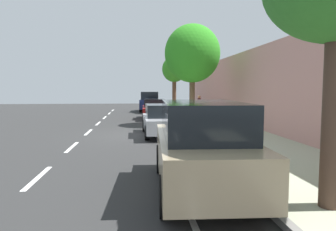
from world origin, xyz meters
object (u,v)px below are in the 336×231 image
(parked_suv_tan_nearest, at_px, (202,145))
(parked_sedan_red_mid, at_px, (154,109))
(bicycle_at_curb, at_px, (189,140))
(pedestrian_on_phone, at_px, (199,104))
(parked_suv_dark_blue_far, at_px, (150,101))
(cyclist_with_backpack, at_px, (198,123))
(fire_hydrant, at_px, (169,108))
(parked_sedan_silver_second, at_px, (162,120))
(street_tree_far_end, at_px, (174,70))
(street_tree_mid_block, at_px, (192,54))

(parked_suv_tan_nearest, height_order, parked_sedan_red_mid, parked_suv_tan_nearest)
(bicycle_at_curb, bearing_deg, pedestrian_on_phone, 76.98)
(parked_suv_tan_nearest, xyz_separation_m, parked_suv_dark_blue_far, (-0.11, 24.58, 0.00))
(parked_suv_tan_nearest, relative_size, bicycle_at_curb, 2.87)
(bicycle_at_curb, distance_m, cyclist_with_backpack, 0.83)
(parked_sedan_red_mid, height_order, fire_hydrant, parked_sedan_red_mid)
(parked_sedan_red_mid, distance_m, fire_hydrant, 4.21)
(bicycle_at_curb, bearing_deg, cyclist_with_backpack, -63.15)
(parked_sedan_silver_second, relative_size, parked_suv_dark_blue_far, 0.92)
(parked_suv_tan_nearest, xyz_separation_m, fire_hydrant, (1.40, 20.58, -0.46))
(street_tree_far_end, bearing_deg, pedestrian_on_phone, -68.23)
(bicycle_at_curb, bearing_deg, parked_suv_tan_nearest, -96.37)
(parked_suv_tan_nearest, bearing_deg, fire_hydrant, 86.10)
(cyclist_with_backpack, bearing_deg, street_tree_far_end, 85.78)
(parked_suv_tan_nearest, xyz_separation_m, pedestrian_on_phone, (3.60, 17.92, 0.02))
(parked_sedan_red_mid, height_order, street_tree_far_end, street_tree_far_end)
(parked_sedan_red_mid, xyz_separation_m, fire_hydrant, (1.50, 3.93, -0.19))
(parked_suv_tan_nearest, height_order, bicycle_at_curb, parked_suv_tan_nearest)
(parked_suv_tan_nearest, distance_m, fire_hydrant, 20.63)
(parked_sedan_red_mid, bearing_deg, parked_suv_tan_nearest, -89.66)
(parked_suv_dark_blue_far, height_order, bicycle_at_curb, parked_suv_dark_blue_far)
(parked_suv_dark_blue_far, bearing_deg, parked_sedan_red_mid, -89.95)
(fire_hydrant, bearing_deg, parked_suv_dark_blue_far, 110.67)
(parked_sedan_silver_second, bearing_deg, parked_sedan_red_mid, 89.34)
(bicycle_at_curb, relative_size, fire_hydrant, 1.99)
(parked_suv_tan_nearest, height_order, fire_hydrant, parked_suv_tan_nearest)
(parked_suv_tan_nearest, relative_size, parked_sedan_silver_second, 1.08)
(parked_suv_dark_blue_far, relative_size, cyclist_with_backpack, 2.78)
(parked_sedan_red_mid, bearing_deg, pedestrian_on_phone, 18.95)
(parked_suv_tan_nearest, xyz_separation_m, parked_sedan_silver_second, (-0.20, 8.30, -0.27))
(street_tree_far_end, bearing_deg, parked_sedan_silver_second, -99.37)
(cyclist_with_backpack, height_order, pedestrian_on_phone, pedestrian_on_phone)
(parked_suv_tan_nearest, bearing_deg, parked_sedan_silver_second, 91.35)
(fire_hydrant, bearing_deg, parked_sedan_red_mid, -110.91)
(street_tree_mid_block, distance_m, fire_hydrant, 8.97)
(parked_sedan_red_mid, relative_size, bicycle_at_curb, 2.66)
(parked_sedan_silver_second, xyz_separation_m, fire_hydrant, (1.60, 12.28, -0.19))
(parked_sedan_silver_second, relative_size, street_tree_far_end, 0.86)
(parked_sedan_red_mid, height_order, cyclist_with_backpack, cyclist_with_backpack)
(parked_sedan_red_mid, bearing_deg, cyclist_with_backpack, -86.22)
(street_tree_far_end, xyz_separation_m, pedestrian_on_phone, (1.56, -3.91, -2.97))
(parked_sedan_silver_second, bearing_deg, cyclist_with_backpack, -77.58)
(parked_sedan_red_mid, relative_size, parked_suv_dark_blue_far, 0.92)
(parked_sedan_red_mid, bearing_deg, street_tree_far_end, 67.59)
(parked_suv_tan_nearest, distance_m, street_tree_far_end, 22.13)
(parked_sedan_silver_second, relative_size, fire_hydrant, 5.27)
(parked_sedan_red_mid, xyz_separation_m, street_tree_far_end, (2.14, 5.18, 3.26))
(parked_sedan_red_mid, xyz_separation_m, parked_suv_dark_blue_far, (-0.01, 7.93, 0.27))
(parked_suv_tan_nearest, bearing_deg, pedestrian_on_phone, 78.64)
(fire_hydrant, bearing_deg, cyclist_with_backpack, -92.34)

